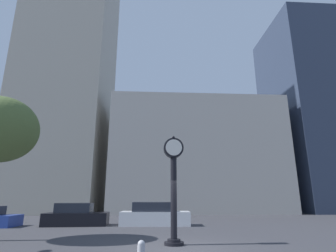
{
  "coord_description": "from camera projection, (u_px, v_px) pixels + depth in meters",
  "views": [
    {
      "loc": [
        -1.09,
        -10.58,
        1.83
      ],
      "look_at": [
        0.17,
        10.8,
        7.66
      ],
      "focal_mm": 28.0,
      "sensor_mm": 36.0,
      "label": 1
    }
  ],
  "objects": [
    {
      "name": "ground_plane",
      "position": [
        180.0,
        248.0,
        9.77
      ],
      "size": [
        200.0,
        200.0,
        0.0
      ],
      "primitive_type": "plane",
      "color": "#38383D"
    },
    {
      "name": "building_tall_tower",
      "position": [
        70.0,
        71.0,
        37.18
      ],
      "size": [
        10.85,
        12.0,
        38.33
      ],
      "color": "#BCB29E",
      "rests_on": "ground_plane"
    },
    {
      "name": "building_storefront_row",
      "position": [
        194.0,
        158.0,
        34.95
      ],
      "size": [
        20.98,
        12.0,
        13.74
      ],
      "color": "beige",
      "rests_on": "ground_plane"
    },
    {
      "name": "building_glass_modern",
      "position": [
        319.0,
        113.0,
        37.76
      ],
      "size": [
        12.51,
        12.0,
        27.26
      ],
      "color": "#2D384C",
      "rests_on": "ground_plane"
    },
    {
      "name": "street_clock",
      "position": [
        174.0,
        180.0,
        11.0
      ],
      "size": [
        0.85,
        0.78,
        4.42
      ],
      "color": "black",
      "rests_on": "ground_plane"
    },
    {
      "name": "car_black",
      "position": [
        76.0,
        216.0,
        17.57
      ],
      "size": [
        4.19,
        2.1,
        1.45
      ],
      "rotation": [
        0.0,
        0.0,
        0.05
      ],
      "color": "black",
      "rests_on": "ground_plane"
    },
    {
      "name": "car_white",
      "position": [
        154.0,
        215.0,
        17.64
      ],
      "size": [
        4.69,
        1.94,
        1.51
      ],
      "rotation": [
        0.0,
        0.0,
        -0.04
      ],
      "color": "silver",
      "rests_on": "ground_plane"
    },
    {
      "name": "bare_tree",
      "position": [
        0.0,
        130.0,
        12.6
      ],
      "size": [
        3.54,
        3.54,
        6.58
      ],
      "color": "brown",
      "rests_on": "ground_plane"
    }
  ]
}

